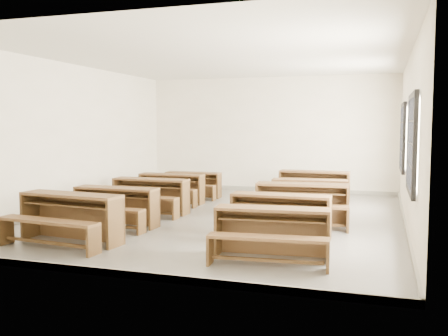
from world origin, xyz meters
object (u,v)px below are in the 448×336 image
(desk_set_2, at_px, (150,193))
(desk_set_4, at_px, (193,183))
(desk_set_8, at_px, (309,194))
(desk_set_5, at_px, (272,229))
(desk_set_7, at_px, (302,201))
(desk_set_1, at_px, (115,204))
(desk_set_3, at_px, (171,186))
(desk_set_6, at_px, (280,213))
(desk_set_0, at_px, (69,214))
(desk_set_9, at_px, (314,184))

(desk_set_2, relative_size, desk_set_4, 1.13)
(desk_set_2, height_order, desk_set_8, desk_set_2)
(desk_set_2, relative_size, desk_set_5, 0.99)
(desk_set_4, xyz_separation_m, desk_set_7, (3.23, -2.67, 0.07))
(desk_set_1, bearing_deg, desk_set_3, 93.64)
(desk_set_5, height_order, desk_set_8, desk_set_5)
(desk_set_2, height_order, desk_set_3, desk_set_2)
(desk_set_7, bearing_deg, desk_set_2, 171.53)
(desk_set_1, relative_size, desk_set_4, 1.11)
(desk_set_5, height_order, desk_set_6, desk_set_6)
(desk_set_1, height_order, desk_set_4, desk_set_1)
(desk_set_0, height_order, desk_set_6, desk_set_0)
(desk_set_6, bearing_deg, desk_set_0, -157.70)
(desk_set_9, bearing_deg, desk_set_4, -176.13)
(desk_set_8, bearing_deg, desk_set_9, 89.90)
(desk_set_1, distance_m, desk_set_6, 3.10)
(desk_set_5, height_order, desk_set_7, desk_set_7)
(desk_set_4, height_order, desk_set_6, desk_set_6)
(desk_set_4, relative_size, desk_set_6, 0.89)
(desk_set_1, bearing_deg, desk_set_7, 21.67)
(desk_set_1, bearing_deg, desk_set_9, 53.81)
(desk_set_0, xyz_separation_m, desk_set_4, (0.06, 5.24, -0.08))
(desk_set_0, height_order, desk_set_5, desk_set_0)
(desk_set_3, distance_m, desk_set_7, 3.73)
(desk_set_8, bearing_deg, desk_set_7, -92.70)
(desk_set_6, xyz_separation_m, desk_set_9, (0.01, 4.11, 0.01))
(desk_set_0, xyz_separation_m, desk_set_1, (0.03, 1.36, -0.04))
(desk_set_6, xyz_separation_m, desk_set_7, (0.16, 1.28, 0.02))
(desk_set_1, bearing_deg, desk_set_0, -90.09)
(desk_set_0, relative_size, desk_set_1, 1.13)
(desk_set_5, bearing_deg, desk_set_3, 123.83)
(desk_set_1, distance_m, desk_set_4, 3.87)
(desk_set_6, relative_size, desk_set_8, 0.99)
(desk_set_0, distance_m, desk_set_1, 1.37)
(desk_set_2, bearing_deg, desk_set_9, 40.85)
(desk_set_5, distance_m, desk_set_9, 5.37)
(desk_set_5, xyz_separation_m, desk_set_6, (-0.14, 1.25, 0.01))
(desk_set_4, xyz_separation_m, desk_set_5, (3.21, -5.20, 0.04))
(desk_set_0, distance_m, desk_set_7, 4.17)
(desk_set_2, distance_m, desk_set_5, 4.24)
(desk_set_2, bearing_deg, desk_set_6, -25.21)
(desk_set_2, bearing_deg, desk_set_1, -89.72)
(desk_set_6, bearing_deg, desk_set_7, 82.75)
(desk_set_0, bearing_deg, desk_set_1, 94.32)
(desk_set_2, distance_m, desk_set_6, 3.43)
(desk_set_3, distance_m, desk_set_5, 5.31)
(desk_set_0, xyz_separation_m, desk_set_9, (3.14, 5.40, -0.02))
(desk_set_7, bearing_deg, desk_set_8, 86.96)
(desk_set_1, relative_size, desk_set_6, 0.99)
(desk_set_2, distance_m, desk_set_8, 3.38)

